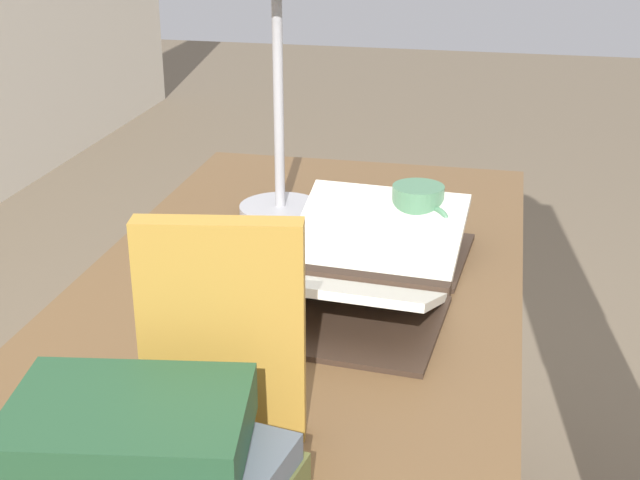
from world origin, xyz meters
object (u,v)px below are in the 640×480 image
object	(u,v)px
book_standing_upright	(222,332)
coffee_mug	(418,215)
open_book	(361,270)
book_stack_tall	(133,470)

from	to	relation	value
book_standing_upright	coffee_mug	xyz separation A→B (m)	(0.59, -0.15, -0.08)
open_book	coffee_mug	distance (m)	0.20
open_book	coffee_mug	bearing A→B (deg)	-14.62
book_stack_tall	coffee_mug	distance (m)	0.78
book_standing_upright	coffee_mug	distance (m)	0.62
open_book	book_standing_upright	size ratio (longest dim) A/B	1.95
book_stack_tall	book_standing_upright	bearing A→B (deg)	-13.86
book_standing_upright	book_stack_tall	bearing A→B (deg)	156.49
open_book	book_standing_upright	world-z (taller)	book_standing_upright
coffee_mug	book_stack_tall	bearing A→B (deg)	166.08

